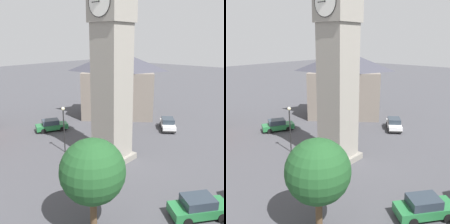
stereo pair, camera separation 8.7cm
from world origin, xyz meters
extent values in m
plane|color=#424247|center=(0.00, 0.00, 0.00)|extent=(200.00, 200.00, 0.00)
cube|color=gray|center=(0.00, 0.00, 0.30)|extent=(3.61, 3.61, 0.60)
cube|color=gray|center=(0.00, 0.00, 6.91)|extent=(2.89, 2.89, 12.63)
cube|color=gray|center=(0.00, 0.00, 14.82)|extent=(3.23, 3.23, 3.17)
cylinder|color=white|center=(0.00, 1.65, 14.82)|extent=(2.42, 0.04, 2.42)
torus|color=black|center=(0.00, 1.66, 14.82)|extent=(2.48, 0.06, 2.48)
cube|color=black|center=(0.36, 1.69, 14.82)|extent=(0.92, 0.02, 0.04)
cylinder|color=white|center=(0.00, -1.65, 14.82)|extent=(2.42, 0.04, 2.42)
torus|color=black|center=(0.00, -1.66, 14.82)|extent=(2.48, 0.06, 2.48)
cube|color=#236B38|center=(11.76, -1.41, 0.59)|extent=(3.39, 4.42, 0.64)
cube|color=#28333D|center=(11.82, -1.28, 1.21)|extent=(2.35, 2.58, 0.64)
cylinder|color=black|center=(11.90, -2.87, 0.32)|extent=(0.49, 0.67, 0.64)
cylinder|color=black|center=(10.48, -2.14, 0.32)|extent=(0.49, 0.67, 0.64)
cylinder|color=black|center=(13.03, -0.69, 0.32)|extent=(0.49, 0.67, 0.64)
cylinder|color=black|center=(11.61, 0.05, 0.32)|extent=(0.49, 0.67, 0.64)
cube|color=black|center=(10.83, -3.21, 0.37)|extent=(1.54, 0.87, 0.16)
cube|color=#236B38|center=(-10.42, 3.01, 0.59)|extent=(3.90, 4.26, 0.64)
cube|color=#28333D|center=(-10.32, 3.12, 1.21)|extent=(2.53, 2.61, 0.64)
cylinder|color=black|center=(-10.57, 1.55, 0.32)|extent=(0.57, 0.64, 0.64)
cylinder|color=black|center=(-11.81, 2.55, 0.32)|extent=(0.57, 0.64, 0.64)
cylinder|color=black|center=(-9.02, 3.46, 0.32)|extent=(0.57, 0.64, 0.64)
cylinder|color=black|center=(-10.27, 4.47, 0.32)|extent=(0.57, 0.64, 0.64)
cube|color=white|center=(0.21, -11.90, 0.59)|extent=(3.78, 4.32, 0.64)
cube|color=#28333D|center=(0.30, -12.02, 1.21)|extent=(2.50, 2.62, 0.64)
cylinder|color=black|center=(-1.16, -11.37, 0.32)|extent=(0.55, 0.65, 0.64)
cylinder|color=black|center=(0.14, -10.43, 0.32)|extent=(0.55, 0.65, 0.64)
cylinder|color=black|center=(0.29, -13.36, 0.32)|extent=(0.55, 0.65, 0.64)
cylinder|color=black|center=(1.58, -12.42, 0.32)|extent=(0.55, 0.65, 0.64)
cube|color=black|center=(-0.97, -10.26, 0.37)|extent=(1.42, 1.07, 0.16)
cylinder|color=#2D3351|center=(0.92, 4.96, 0.41)|extent=(0.13, 0.13, 0.82)
cylinder|color=#2D3351|center=(1.10, 4.96, 0.41)|extent=(0.13, 0.13, 0.82)
cube|color=gold|center=(1.01, 4.96, 1.12)|extent=(0.36, 0.23, 0.60)
cylinder|color=gold|center=(0.77, 4.96, 1.07)|extent=(0.09, 0.09, 0.60)
cylinder|color=gold|center=(1.24, 4.95, 1.07)|extent=(0.09, 0.09, 0.60)
sphere|color=tan|center=(1.01, 4.96, 1.57)|extent=(0.22, 0.22, 0.22)
sphere|color=black|center=(1.01, 4.95, 1.59)|extent=(0.20, 0.20, 0.20)
cylinder|color=brown|center=(-5.70, 8.52, 1.32)|extent=(0.44, 0.44, 2.63)
sphere|color=#1E4C23|center=(-5.70, 8.52, 4.07)|extent=(4.10, 4.10, 4.10)
cube|color=slate|center=(9.72, -12.81, 3.54)|extent=(12.62, 11.92, 7.08)
pyramid|color=#383842|center=(9.72, -12.81, 8.64)|extent=(13.25, 12.51, 3.12)
cube|color=#422819|center=(7.61, -10.03, 1.05)|extent=(0.92, 0.73, 2.10)
cylinder|color=black|center=(4.98, 1.99, 2.34)|extent=(0.12, 0.12, 4.68)
sphere|color=beige|center=(4.98, 1.99, 4.86)|extent=(0.36, 0.36, 0.36)
camera|label=1|loc=(-15.94, 18.74, 11.78)|focal=42.18mm
camera|label=2|loc=(-16.01, 18.69, 11.78)|focal=42.18mm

